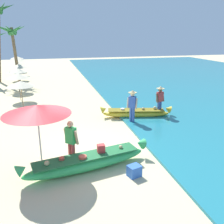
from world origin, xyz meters
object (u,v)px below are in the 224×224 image
object	(u,v)px
boat_green_foreground	(87,162)
boat_yellow_midground	(136,113)
person_vendor_assistant	(160,99)
palm_tree_mid_cluster	(12,35)
person_tourist_customer	(71,140)
cooler_box	(134,171)
patio_umbrella_large	(37,110)
person_vendor_hatted	(132,104)

from	to	relation	value
boat_green_foreground	boat_yellow_midground	bearing A→B (deg)	54.18
boat_yellow_midground	person_vendor_assistant	xyz separation A→B (m)	(1.33, -0.20, 0.77)
person_vendor_assistant	palm_tree_mid_cluster	size ratio (longest dim) A/B	0.33
boat_yellow_midground	person_tourist_customer	bearing A→B (deg)	-132.46
boat_green_foreground	cooler_box	distance (m)	1.64
cooler_box	patio_umbrella_large	bearing A→B (deg)	141.09
person_tourist_customer	palm_tree_mid_cluster	xyz separation A→B (m)	(-3.60, 17.14, 3.48)
person_tourist_customer	person_vendor_assistant	distance (m)	6.79
boat_green_foreground	palm_tree_mid_cluster	size ratio (longest dim) A/B	0.86
boat_yellow_midground	person_vendor_assistant	size ratio (longest dim) A/B	2.28
palm_tree_mid_cluster	boat_yellow_midground	bearing A→B (deg)	-59.14
palm_tree_mid_cluster	boat_green_foreground	bearing A→B (deg)	-76.98
boat_yellow_midground	person_tourist_customer	distance (m)	5.99
boat_yellow_midground	palm_tree_mid_cluster	bearing A→B (deg)	120.86
boat_green_foreground	patio_umbrella_large	xyz separation A→B (m)	(-1.52, 0.37, 1.89)
person_vendor_assistant	person_tourist_customer	bearing A→B (deg)	-141.91
boat_yellow_midground	person_vendor_hatted	size ratio (longest dim) A/B	2.24
boat_green_foreground	person_tourist_customer	bearing A→B (deg)	132.98
patio_umbrella_large	cooler_box	bearing A→B (deg)	-21.18
person_tourist_customer	cooler_box	xyz separation A→B (m)	(1.91, -1.29, -0.75)
boat_yellow_midground	palm_tree_mid_cluster	distance (m)	15.43
boat_yellow_midground	cooler_box	xyz separation A→B (m)	(-2.10, -5.68, -0.06)
patio_umbrella_large	cooler_box	xyz separation A→B (m)	(2.96, -1.15, -2.00)
person_vendor_hatted	person_vendor_assistant	xyz separation A→B (m)	(1.86, 0.66, -0.01)
person_vendor_hatted	person_vendor_assistant	world-z (taller)	person_vendor_hatted
patio_umbrella_large	cooler_box	size ratio (longest dim) A/B	5.71
palm_tree_mid_cluster	person_vendor_hatted	bearing A→B (deg)	-62.50
person_vendor_hatted	person_tourist_customer	size ratio (longest dim) A/B	1.08
person_vendor_assistant	patio_umbrella_large	size ratio (longest dim) A/B	0.75
palm_tree_mid_cluster	cooler_box	world-z (taller)	palm_tree_mid_cluster
boat_green_foreground	person_vendor_assistant	size ratio (longest dim) A/B	2.64
palm_tree_mid_cluster	person_vendor_assistant	bearing A→B (deg)	-55.36
boat_green_foreground	person_vendor_hatted	world-z (taller)	person_vendor_hatted
boat_yellow_midground	person_vendor_assistant	bearing A→B (deg)	-8.58
person_vendor_hatted	boat_green_foreground	bearing A→B (deg)	-126.62
person_vendor_hatted	patio_umbrella_large	size ratio (longest dim) A/B	0.76
person_tourist_customer	boat_yellow_midground	bearing A→B (deg)	47.54
boat_yellow_midground	palm_tree_mid_cluster	xyz separation A→B (m)	(-7.62, 12.75, 4.17)
boat_green_foreground	patio_umbrella_large	size ratio (longest dim) A/B	1.97
boat_yellow_midground	cooler_box	size ratio (longest dim) A/B	9.71
boat_yellow_midground	person_tourist_customer	xyz separation A→B (m)	(-4.02, -4.39, 0.69)
boat_green_foreground	person_tourist_customer	size ratio (longest dim) A/B	2.79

